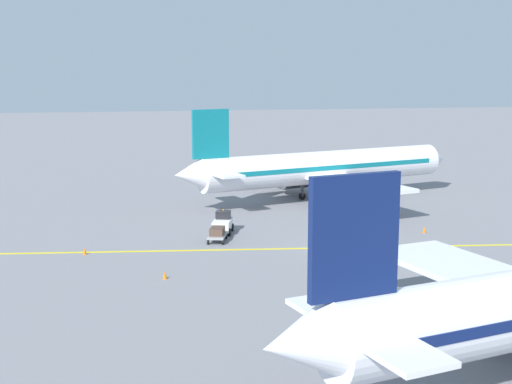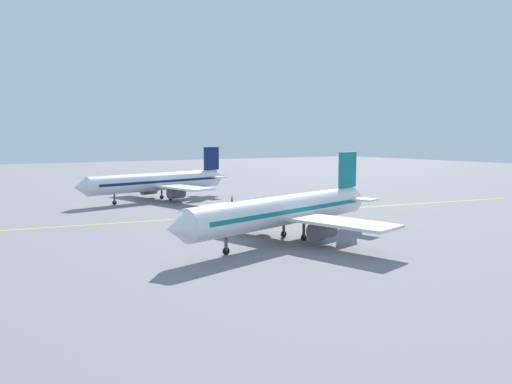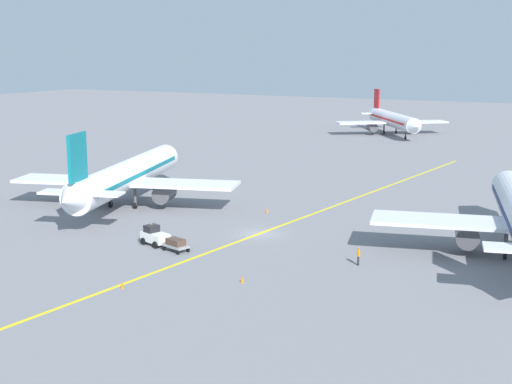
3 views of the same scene
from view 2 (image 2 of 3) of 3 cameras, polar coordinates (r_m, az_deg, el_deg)
name	(u,v)px [view 2 (image 2 of 3)]	position (r m, az deg, el deg)	size (l,w,h in m)	color
ground_plane	(238,215)	(81.51, -2.06, -2.68)	(400.00, 400.00, 0.00)	slate
apron_yellow_centreline	(238,215)	(81.50, -2.06, -2.68)	(0.40, 120.00, 0.01)	yellow
airplane_at_gate	(286,211)	(60.84, 3.42, -2.17)	(28.36, 34.94, 10.60)	white
airplane_adjacent_stand	(159,182)	(102.72, -10.99, 1.13)	(28.45, 35.22, 10.60)	silver
baggage_tug_white	(307,212)	(79.88, 5.90, -2.23)	(3.31, 2.47, 2.11)	white
baggage_cart_trailing	(301,210)	(82.98, 5.14, -2.01)	(2.90, 2.12, 1.24)	gray
ground_crew_worker	(232,199)	(95.40, -2.76, -0.84)	(0.34, 0.54, 1.68)	#23232D
traffic_cone_near_nose	(195,222)	(74.14, -7.00, -3.39)	(0.32, 0.32, 0.55)	orange
traffic_cone_mid_apron	(344,206)	(91.44, 9.99, -1.63)	(0.32, 0.32, 0.55)	orange
traffic_cone_by_wingtip	(292,204)	(94.24, 4.14, -1.32)	(0.32, 0.32, 0.55)	orange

